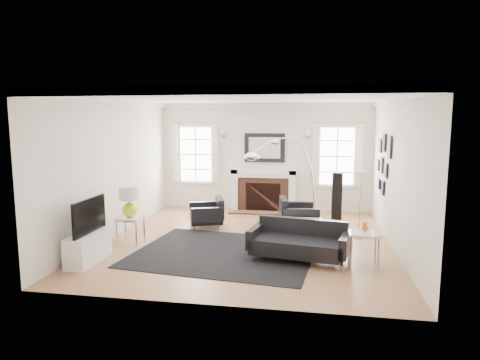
% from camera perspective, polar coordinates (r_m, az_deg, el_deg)
% --- Properties ---
extents(floor, '(6.00, 6.00, 0.00)m').
position_cam_1_polar(floor, '(8.56, 0.98, -8.10)').
color(floor, '#955F3E').
rests_on(floor, ground).
extents(back_wall, '(5.50, 0.04, 2.80)m').
position_cam_1_polar(back_wall, '(11.23, 3.31, 3.06)').
color(back_wall, silver).
rests_on(back_wall, floor).
extents(front_wall, '(5.50, 0.04, 2.80)m').
position_cam_1_polar(front_wall, '(5.36, -3.83, -2.54)').
color(front_wall, silver).
rests_on(front_wall, floor).
extents(left_wall, '(0.04, 6.00, 2.80)m').
position_cam_1_polar(left_wall, '(9.10, -16.38, 1.55)').
color(left_wall, silver).
rests_on(left_wall, floor).
extents(right_wall, '(0.04, 6.00, 2.80)m').
position_cam_1_polar(right_wall, '(8.32, 20.08, 0.80)').
color(right_wall, silver).
rests_on(right_wall, floor).
extents(ceiling, '(5.50, 6.00, 0.02)m').
position_cam_1_polar(ceiling, '(8.23, 1.03, 10.98)').
color(ceiling, white).
rests_on(ceiling, back_wall).
extents(crown_molding, '(5.50, 6.00, 0.12)m').
position_cam_1_polar(crown_molding, '(8.22, 1.03, 10.56)').
color(crown_molding, white).
rests_on(crown_molding, back_wall).
extents(fireplace, '(1.70, 0.69, 1.11)m').
position_cam_1_polar(fireplace, '(11.14, 3.16, -1.43)').
color(fireplace, white).
rests_on(fireplace, floor).
extents(mantel_mirror, '(1.05, 0.07, 0.75)m').
position_cam_1_polar(mantel_mirror, '(11.17, 3.30, 4.32)').
color(mantel_mirror, black).
rests_on(mantel_mirror, back_wall).
extents(window_left, '(1.24, 0.15, 1.62)m').
position_cam_1_polar(window_left, '(11.53, -5.91, 3.45)').
color(window_left, white).
rests_on(window_left, back_wall).
extents(window_right, '(1.24, 0.15, 1.62)m').
position_cam_1_polar(window_right, '(11.13, 12.81, 3.12)').
color(window_right, white).
rests_on(window_right, back_wall).
extents(gallery_wall, '(0.04, 1.73, 1.29)m').
position_cam_1_polar(gallery_wall, '(9.57, 18.54, 2.57)').
color(gallery_wall, black).
rests_on(gallery_wall, right_wall).
extents(tv_unit, '(0.35, 1.00, 1.09)m').
position_cam_1_polar(tv_unit, '(7.68, -19.57, -7.93)').
color(tv_unit, white).
rests_on(tv_unit, floor).
extents(area_rug, '(3.42, 2.96, 0.01)m').
position_cam_1_polar(area_rug, '(7.83, -2.05, -9.61)').
color(area_rug, black).
rests_on(area_rug, floor).
extents(sofa, '(1.77, 1.05, 0.54)m').
position_cam_1_polar(sofa, '(7.47, 7.91, -8.24)').
color(sofa, black).
rests_on(sofa, floor).
extents(armchair_left, '(0.92, 0.98, 0.54)m').
position_cam_1_polar(armchair_left, '(9.57, -4.25, -4.52)').
color(armchair_left, black).
rests_on(armchair_left, floor).
extents(armchair_right, '(0.90, 0.97, 0.59)m').
position_cam_1_polar(armchair_right, '(9.33, 7.51, -4.72)').
color(armchair_right, black).
rests_on(armchair_right, floor).
extents(coffee_table, '(0.91, 0.91, 0.40)m').
position_cam_1_polar(coffee_table, '(8.41, 7.69, -5.82)').
color(coffee_table, silver).
rests_on(coffee_table, floor).
extents(side_table_left, '(0.48, 0.48, 0.52)m').
position_cam_1_polar(side_table_left, '(8.53, -14.45, -5.50)').
color(side_table_left, silver).
rests_on(side_table_left, floor).
extents(nesting_table, '(0.51, 0.43, 0.56)m').
position_cam_1_polar(nesting_table, '(7.33, 16.22, -7.64)').
color(nesting_table, silver).
rests_on(nesting_table, floor).
extents(gourd_lamp, '(0.38, 0.38, 0.61)m').
position_cam_1_polar(gourd_lamp, '(8.44, -14.55, -2.51)').
color(gourd_lamp, '#CAD41A').
rests_on(gourd_lamp, side_table_left).
extents(orange_vase, '(0.10, 0.10, 0.16)m').
position_cam_1_polar(orange_vase, '(7.28, 16.29, -6.05)').
color(orange_vase, '#D6471B').
rests_on(orange_vase, nesting_table).
extents(arc_floor_lamp, '(1.48, 1.37, 2.10)m').
position_cam_1_polar(arc_floor_lamp, '(8.93, 5.94, -0.01)').
color(arc_floor_lamp, silver).
rests_on(arc_floor_lamp, floor).
extents(stick_floor_lamp, '(0.28, 0.28, 1.38)m').
position_cam_1_polar(stick_floor_lamp, '(8.82, 15.84, 0.01)').
color(stick_floor_lamp, '#CD9347').
rests_on(stick_floor_lamp, floor).
extents(speaker_tower, '(0.24, 0.24, 1.14)m').
position_cam_1_polar(speaker_tower, '(10.43, 12.78, -2.12)').
color(speaker_tower, black).
rests_on(speaker_tower, floor).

